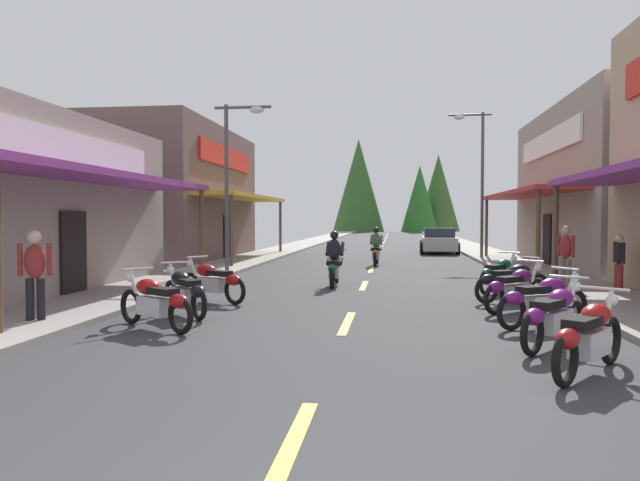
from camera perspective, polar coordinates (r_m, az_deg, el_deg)
ground at (r=36.97m, az=5.82°, el=-0.95°), size 9.02×98.23×0.10m
sidewalk_left at (r=37.53m, az=-2.93°, el=-0.72°), size 2.40×98.23×0.12m
sidewalk_right at (r=37.27m, az=14.63°, el=-0.81°), size 2.40×98.23×0.12m
centerline_dashes at (r=41.38m, az=5.96°, el=-0.54°), size 0.16×76.14×0.01m
storefront_left_far at (r=29.41m, az=-16.70°, el=4.24°), size 10.07×11.34×6.10m
streetlamp_left at (r=20.80m, az=-8.18°, el=7.34°), size 1.98×0.30×5.83m
streetlamp_right at (r=28.78m, az=14.80°, el=6.95°), size 1.98×0.30×6.84m
motorcycle_parked_right_0 at (r=8.00m, az=24.40°, el=-8.34°), size 1.36×1.78×1.04m
motorcycle_parked_right_1 at (r=9.45m, az=21.55°, el=-6.71°), size 1.37×1.77×1.04m
motorcycle_parked_right_2 at (r=11.20m, az=20.59°, el=-5.34°), size 1.85×1.25×1.04m
motorcycle_parked_right_3 at (r=12.91m, az=18.26°, el=-4.33°), size 1.57×1.60×1.04m
motorcycle_parked_right_4 at (r=14.28m, az=17.94°, el=-3.72°), size 1.89×1.19×1.04m
motorcycle_parked_right_5 at (r=16.01m, az=16.86°, el=-3.09°), size 1.34×1.79×1.04m
motorcycle_parked_left_0 at (r=10.68m, az=-15.52°, el=-5.64°), size 1.83×1.28×1.04m
motorcycle_parked_left_1 at (r=12.02m, az=-12.87°, el=-4.75°), size 1.48×1.68×1.04m
motorcycle_parked_left_2 at (r=13.83m, az=-10.24°, el=-3.84°), size 1.89×1.19×1.04m
rider_cruising_lead at (r=16.82m, az=1.40°, el=-2.18°), size 0.60×2.14×1.57m
rider_cruising_trailing at (r=24.39m, az=5.41°, el=-0.86°), size 0.60×2.14×1.57m
pedestrian_by_shop at (r=16.86m, az=22.52°, el=-1.15°), size 0.41×0.50×1.73m
pedestrian_browsing at (r=16.61m, az=26.78°, el=-1.68°), size 0.28×0.57×1.54m
pedestrian_waiting at (r=11.63m, az=-25.68°, el=-2.64°), size 0.53×0.38×1.71m
parked_car_curbside at (r=33.51m, az=11.35°, el=-0.03°), size 2.17×4.35×1.40m
treeline_backdrop at (r=88.54m, az=7.63°, el=4.67°), size 18.76×10.70×13.53m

